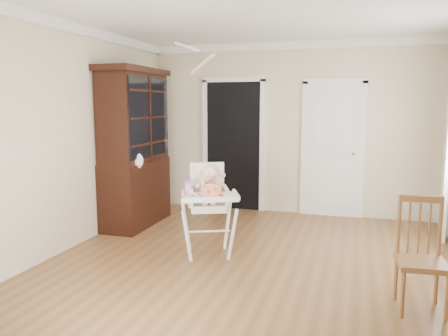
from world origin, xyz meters
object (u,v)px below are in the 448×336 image
(sippy_cup, at_px, (188,187))
(china_cabinet, at_px, (135,148))
(high_chair, at_px, (208,198))
(dining_chair, at_px, (421,259))
(cake, at_px, (212,191))

(sippy_cup, relative_size, china_cabinet, 0.09)
(china_cabinet, bearing_deg, sippy_cup, -42.45)
(sippy_cup, distance_m, china_cabinet, 1.75)
(high_chair, distance_m, dining_chair, 2.31)
(high_chair, relative_size, china_cabinet, 0.48)
(dining_chair, bearing_deg, cake, 161.72)
(cake, bearing_deg, sippy_cup, 170.74)
(cake, relative_size, sippy_cup, 1.40)
(cake, relative_size, dining_chair, 0.28)
(sippy_cup, height_order, china_cabinet, china_cabinet)
(cake, distance_m, dining_chair, 2.13)
(cake, xyz_separation_m, china_cabinet, (-1.57, 1.21, 0.31))
(high_chair, bearing_deg, china_cabinet, 123.38)
(high_chair, xyz_separation_m, sippy_cup, (-0.16, -0.22, 0.17))
(high_chair, distance_m, cake, 0.33)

